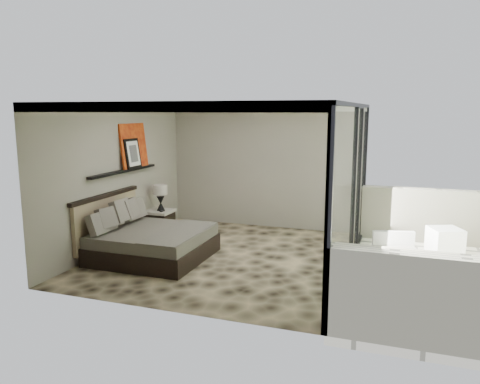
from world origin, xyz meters
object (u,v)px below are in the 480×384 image
(bed, at_px, (148,240))
(nightstand, at_px, (160,221))
(table_lamp, at_px, (160,194))
(lounger, at_px, (402,264))
(ottoman, at_px, (445,242))

(bed, xyz_separation_m, nightstand, (-0.65, 1.61, -0.05))
(bed, distance_m, nightstand, 1.74)
(table_lamp, bearing_deg, bed, -69.19)
(nightstand, height_order, lounger, lounger)
(table_lamp, xyz_separation_m, ottoman, (5.78, 0.31, -0.62))
(nightstand, distance_m, table_lamp, 0.61)
(bed, height_order, table_lamp, bed)
(lounger, bearing_deg, nightstand, 153.69)
(ottoman, bearing_deg, table_lamp, -176.91)
(bed, relative_size, lounger, 1.24)
(nightstand, bearing_deg, ottoman, 24.71)
(table_lamp, relative_size, ottoman, 1.07)
(nightstand, height_order, ottoman, nightstand)
(table_lamp, relative_size, lounger, 0.36)
(bed, bearing_deg, ottoman, 20.30)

